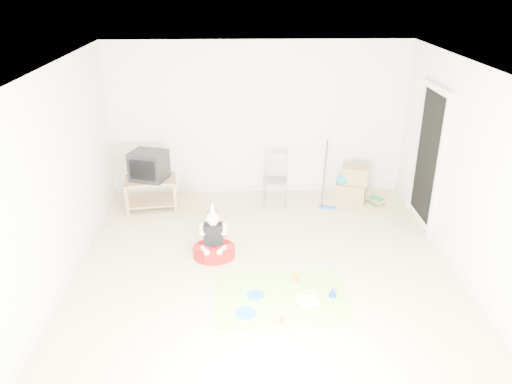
{
  "coord_description": "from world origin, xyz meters",
  "views": [
    {
      "loc": [
        -0.3,
        -5.63,
        3.58
      ],
      "look_at": [
        -0.1,
        0.4,
        0.9
      ],
      "focal_mm": 35.0,
      "sensor_mm": 36.0,
      "label": 1
    }
  ],
  "objects_px": {
    "seated_woman": "(214,245)",
    "birthday_cake": "(308,302)",
    "folding_chair": "(275,181)",
    "tv_stand": "(151,191)",
    "cardboard_boxes": "(352,184)",
    "crt_tv": "(149,165)"
  },
  "relations": [
    {
      "from": "crt_tv",
      "to": "cardboard_boxes",
      "type": "xyz_separation_m",
      "value": [
        3.33,
        0.17,
        -0.45
      ]
    },
    {
      "from": "tv_stand",
      "to": "cardboard_boxes",
      "type": "bearing_deg",
      "value": 2.94
    },
    {
      "from": "birthday_cake",
      "to": "seated_woman",
      "type": "bearing_deg",
      "value": 135.58
    },
    {
      "from": "folding_chair",
      "to": "tv_stand",
      "type": "bearing_deg",
      "value": -178.1
    },
    {
      "from": "cardboard_boxes",
      "to": "birthday_cake",
      "type": "distance_m",
      "value": 3.1
    },
    {
      "from": "tv_stand",
      "to": "seated_woman",
      "type": "bearing_deg",
      "value": -55.63
    },
    {
      "from": "tv_stand",
      "to": "birthday_cake",
      "type": "bearing_deg",
      "value": -50.54
    },
    {
      "from": "crt_tv",
      "to": "folding_chair",
      "type": "distance_m",
      "value": 2.06
    },
    {
      "from": "seated_woman",
      "to": "birthday_cake",
      "type": "xyz_separation_m",
      "value": [
        1.14,
        -1.12,
        -0.14
      ]
    },
    {
      "from": "seated_woman",
      "to": "tv_stand",
      "type": "bearing_deg",
      "value": 124.37
    },
    {
      "from": "folding_chair",
      "to": "birthday_cake",
      "type": "xyz_separation_m",
      "value": [
        0.2,
        -2.78,
        -0.38
      ]
    },
    {
      "from": "folding_chair",
      "to": "birthday_cake",
      "type": "distance_m",
      "value": 2.81
    },
    {
      "from": "crt_tv",
      "to": "seated_woman",
      "type": "xyz_separation_m",
      "value": [
        1.09,
        -1.59,
        -0.56
      ]
    },
    {
      "from": "tv_stand",
      "to": "folding_chair",
      "type": "xyz_separation_m",
      "value": [
        2.03,
        0.07,
        0.12
      ]
    },
    {
      "from": "birthday_cake",
      "to": "cardboard_boxes",
      "type": "bearing_deg",
      "value": 69.07
    },
    {
      "from": "tv_stand",
      "to": "folding_chair",
      "type": "height_order",
      "value": "folding_chair"
    },
    {
      "from": "tv_stand",
      "to": "folding_chair",
      "type": "relative_size",
      "value": 1.01
    },
    {
      "from": "cardboard_boxes",
      "to": "birthday_cake",
      "type": "xyz_separation_m",
      "value": [
        -1.1,
        -2.88,
        -0.26
      ]
    },
    {
      "from": "tv_stand",
      "to": "birthday_cake",
      "type": "xyz_separation_m",
      "value": [
        2.23,
        -2.71,
        -0.26
      ]
    },
    {
      "from": "folding_chair",
      "to": "cardboard_boxes",
      "type": "bearing_deg",
      "value": 4.56
    },
    {
      "from": "tv_stand",
      "to": "folding_chair",
      "type": "distance_m",
      "value": 2.04
    },
    {
      "from": "folding_chair",
      "to": "seated_woman",
      "type": "distance_m",
      "value": 1.92
    }
  ]
}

